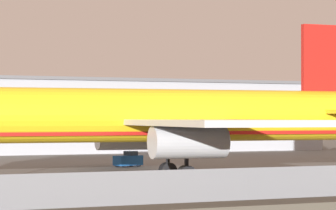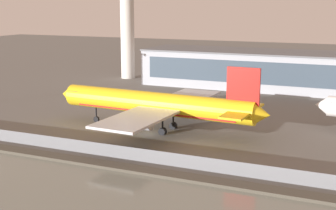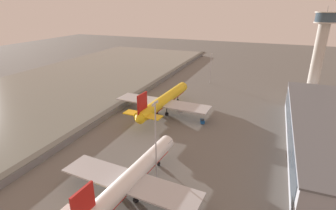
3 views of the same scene
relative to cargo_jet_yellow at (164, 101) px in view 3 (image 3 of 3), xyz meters
The scene contains 12 objects.
ground_plane 6.68m from the cargo_jet_yellow, 101.47° to the right, with size 500.00×500.00×0.00m, color #66635E.
waterfront_lagoon 74.73m from the cargo_jet_yellow, 90.55° to the right, with size 320.00×98.00×0.01m.
shoreline_seawall 24.62m from the cargo_jet_yellow, 91.70° to the right, with size 320.00×3.00×0.50m.
perimeter_fence 20.04m from the cargo_jet_yellow, 92.10° to the right, with size 280.00×0.10×2.30m.
cargo_jet_yellow is the anchor object (origin of this frame).
passenger_jet_white_red 54.18m from the cargo_jet_yellow, 14.29° to the left, with size 43.66×37.32×13.34m.
baggage_tug 19.91m from the cargo_jet_yellow, 77.11° to the left, with size 3.55×2.58×1.80m.
ops_van 63.02m from the cargo_jet_yellow, ahead, with size 4.05×5.60×2.48m.
control_tower 76.41m from the cargo_jet_yellow, 123.41° to the left, with size 9.87×9.87×44.66m.
terminal_building 61.85m from the cargo_jet_yellow, 80.07° to the left, with size 81.06×21.71×11.82m.
apron_light_mast_apron_west 48.26m from the cargo_jet_yellow, 20.20° to the left, with size 3.20×0.40×22.98m.
apron_light_mast_apron_east 55.09m from the cargo_jet_yellow, behind, with size 3.20×0.40×18.02m.
Camera 3 is at (100.28, 45.39, 45.40)m, focal length 28.00 mm.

